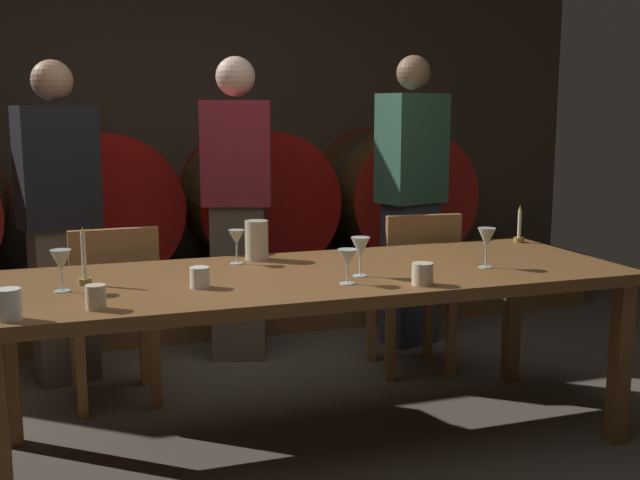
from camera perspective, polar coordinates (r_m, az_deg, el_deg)
The scene contains 24 objects.
ground_plane at distance 3.20m, azimuth -2.86°, elevation -16.72°, with size 8.24×8.24×0.00m, color #4C443A.
back_wall at distance 5.66m, azimuth -11.20°, elevation 9.08°, with size 6.34×0.24×2.78m, color #473A2D.
barrel_shelf at distance 5.27m, azimuth -9.94°, elevation -4.09°, with size 5.70×0.90×0.38m, color brown.
wine_barrel_center_left at distance 5.10m, azimuth -15.55°, elevation 2.54°, with size 0.91×0.83×0.91m.
wine_barrel_center_right at distance 5.26m, azimuth -4.68°, elevation 3.05°, with size 0.91×0.83×0.91m.
wine_barrel_far_right at distance 5.59m, azimuth 5.32°, elevation 3.42°, with size 0.91×0.83×0.91m.
dining_table at distance 3.24m, azimuth -0.31°, elevation -3.45°, with size 2.60×0.94×0.75m.
chair_left at distance 3.83m, azimuth -14.81°, elevation -4.77°, with size 0.41×0.41×0.88m.
chair_right at distance 4.20m, azimuth 6.99°, elevation -3.27°, with size 0.44×0.44×0.88m.
guest_left at distance 4.21m, azimuth -18.47°, elevation 1.32°, with size 0.43×0.33×1.66m.
guest_center at distance 4.40m, azimuth -6.03°, elevation 2.44°, with size 0.44×0.35×1.70m.
guest_right at distance 4.68m, azimuth 6.66°, elevation 2.96°, with size 0.43×0.33×1.72m.
candle_left at distance 3.12m, azimuth -16.83°, elevation -1.98°, with size 0.05×0.05×0.23m.
candle_right at distance 4.07m, azimuth 14.34°, elevation 0.54°, with size 0.05×0.05×0.19m.
pitcher at distance 3.49m, azimuth -4.65°, elevation -0.01°, with size 0.10×0.10×0.18m.
wine_glass_far_left at distance 3.02m, azimuth -18.39°, elevation -1.51°, with size 0.08×0.08×0.16m.
wine_glass_left at distance 3.40m, azimuth -6.12°, elevation 0.10°, with size 0.07×0.07×0.15m.
wine_glass_center at distance 2.99m, azimuth 2.02°, elevation -1.39°, with size 0.08×0.08×0.14m.
wine_glass_right at distance 3.13m, azimuth 2.96°, elevation -0.62°, with size 0.08×0.08×0.16m.
wine_glass_far_right at distance 3.37m, azimuth 12.07°, elevation 0.08°, with size 0.08×0.08×0.17m.
cup_far_left at distance 2.68m, azimuth -21.78°, elevation -4.40°, with size 0.08×0.08×0.10m, color white.
cup_center_left at distance 2.73m, azimuth -16.05°, elevation -4.03°, with size 0.07×0.07×0.08m, color beige.
cup_center_right at distance 2.98m, azimuth -8.77°, elevation -2.71°, with size 0.07×0.07×0.08m, color white.
cup_far_right at distance 3.02m, azimuth 7.49°, elevation -2.47°, with size 0.08×0.08×0.08m, color beige.
Camera 1 is at (-0.79, -2.76, 1.41)m, focal length 43.82 mm.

